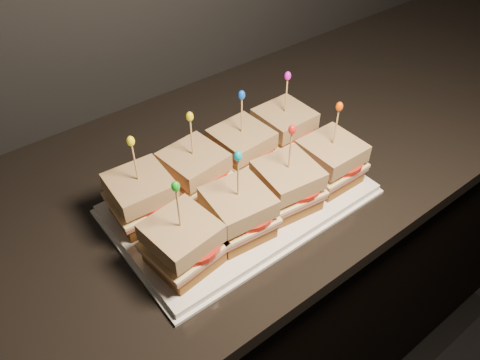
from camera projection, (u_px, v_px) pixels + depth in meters
cabinet at (252, 289)px, 1.26m from camera, size 2.17×0.59×0.89m
granite_slab at (256, 158)px, 0.95m from camera, size 2.21×0.63×0.03m
platter at (240, 199)px, 0.83m from camera, size 0.43×0.27×0.02m
platter_rim at (240, 202)px, 0.83m from camera, size 0.44×0.28×0.01m
sandwich_0_bread_bot at (144, 209)px, 0.78m from camera, size 0.10×0.10×0.03m
sandwich_0_ham at (143, 202)px, 0.77m from camera, size 0.11×0.10×0.01m
sandwich_0_cheese at (142, 199)px, 0.76m from camera, size 0.11×0.10×0.01m
sandwich_0_tomato at (150, 195)px, 0.76m from camera, size 0.09×0.09×0.01m
sandwich_0_bread_top at (140, 187)px, 0.74m from camera, size 0.10×0.10×0.03m
sandwich_0_pick at (135, 165)px, 0.71m from camera, size 0.00×0.00×0.09m
sandwich_0_frill at (131, 141)px, 0.68m from camera, size 0.01×0.01×0.02m
sandwich_1_bread_bot at (196, 184)px, 0.83m from camera, size 0.10×0.10×0.03m
sandwich_1_ham at (195, 177)px, 0.81m from camera, size 0.11×0.11×0.01m
sandwich_1_cheese at (195, 174)px, 0.81m from camera, size 0.11×0.11×0.01m
sandwich_1_tomato at (202, 169)px, 0.81m from camera, size 0.09×0.09×0.01m
sandwich_1_bread_top at (194, 161)px, 0.79m from camera, size 0.10×0.10×0.03m
sandwich_1_pick at (192, 140)px, 0.76m from camera, size 0.00×0.00×0.09m
sandwich_1_frill at (190, 117)px, 0.73m from camera, size 0.01×0.01×0.02m
sandwich_2_bread_bot at (242, 161)px, 0.87m from camera, size 0.10×0.10×0.03m
sandwich_2_ham at (242, 154)px, 0.86m from camera, size 0.11×0.10×0.01m
sandwich_2_cheese at (242, 151)px, 0.86m from camera, size 0.11×0.10×0.01m
sandwich_2_tomato at (249, 147)px, 0.85m from camera, size 0.09×0.09×0.01m
sandwich_2_bread_top at (242, 139)px, 0.84m from camera, size 0.10×0.10×0.03m
sandwich_2_pick at (242, 117)px, 0.81m from camera, size 0.00×0.00×0.09m
sandwich_2_frill at (242, 95)px, 0.78m from camera, size 0.01×0.01×0.02m
sandwich_3_bread_bot at (283, 140)px, 0.92m from camera, size 0.09×0.09×0.03m
sandwich_3_ham at (283, 133)px, 0.91m from camera, size 0.10×0.10×0.01m
sandwich_3_cheese at (284, 131)px, 0.90m from camera, size 0.10×0.10×0.01m
sandwich_3_tomato at (291, 127)px, 0.90m from camera, size 0.09×0.09×0.01m
sandwich_3_bread_top at (284, 119)px, 0.88m from camera, size 0.09×0.09×0.03m
sandwich_3_pick at (286, 98)px, 0.85m from camera, size 0.00×0.00×0.09m
sandwich_3_frill at (288, 76)px, 0.82m from camera, size 0.01×0.01×0.02m
sandwich_4_bread_bot at (184, 255)px, 0.71m from camera, size 0.10×0.10×0.03m
sandwich_4_ham at (183, 248)px, 0.69m from camera, size 0.11×0.11×0.01m
sandwich_4_cheese at (183, 245)px, 0.69m from camera, size 0.11×0.11×0.01m
sandwich_4_tomato at (192, 241)px, 0.69m from camera, size 0.09×0.09×0.01m
sandwich_4_bread_top at (181, 233)px, 0.67m from camera, size 0.10×0.10×0.03m
sandwich_4_pick at (179, 211)px, 0.64m from camera, size 0.00×0.00×0.09m
sandwich_4_frill at (176, 187)px, 0.61m from camera, size 0.01×0.01×0.02m
sandwich_5_bread_bot at (238, 225)px, 0.75m from camera, size 0.10×0.10×0.03m
sandwich_5_ham at (238, 217)px, 0.74m from camera, size 0.11×0.11×0.01m
sandwich_5_cheese at (238, 214)px, 0.74m from camera, size 0.11×0.11×0.01m
sandwich_5_tomato at (247, 210)px, 0.73m from camera, size 0.09×0.09×0.01m
sandwich_5_bread_top at (238, 202)px, 0.72m from camera, size 0.10×0.10×0.03m
sandwich_5_pick at (238, 180)px, 0.69m from camera, size 0.00×0.00×0.09m
sandwich_5_frill at (238, 156)px, 0.66m from camera, size 0.01×0.01×0.02m
sandwich_6_bread_bot at (286, 197)px, 0.80m from camera, size 0.10×0.10×0.03m
sandwich_6_ham at (286, 190)px, 0.79m from camera, size 0.11×0.11×0.01m
sandwich_6_cheese at (287, 187)px, 0.78m from camera, size 0.11×0.11×0.01m
sandwich_6_tomato at (295, 183)px, 0.78m from camera, size 0.09×0.09×0.01m
sandwich_6_bread_top at (288, 175)px, 0.77m from camera, size 0.10×0.10×0.03m
sandwich_6_pick at (290, 153)px, 0.73m from camera, size 0.00×0.00×0.09m
sandwich_6_frill at (292, 130)px, 0.70m from camera, size 0.01×0.01×0.02m
sandwich_7_bread_bot at (328, 173)px, 0.85m from camera, size 0.09×0.09×0.03m
sandwich_7_ham at (329, 166)px, 0.84m from camera, size 0.10×0.10×0.01m
sandwich_7_cheese at (330, 163)px, 0.83m from camera, size 0.10×0.10×0.01m
sandwich_7_tomato at (338, 159)px, 0.83m from camera, size 0.09×0.09×0.01m
sandwich_7_bread_top at (332, 151)px, 0.81m from camera, size 0.09×0.09×0.03m
sandwich_7_pick at (336, 129)px, 0.78m from camera, size 0.00×0.00×0.09m
sandwich_7_frill at (339, 107)px, 0.75m from camera, size 0.01×0.01×0.02m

